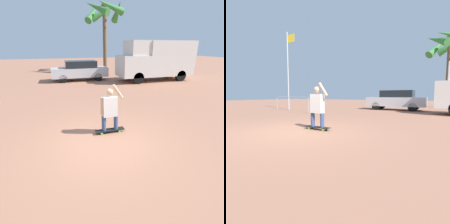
% 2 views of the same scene
% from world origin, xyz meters
% --- Properties ---
extents(ground_plane, '(80.00, 80.00, 0.00)m').
position_xyz_m(ground_plane, '(0.00, 0.00, 0.00)').
color(ground_plane, '#A36B51').
extents(skateboard, '(0.97, 0.23, 0.10)m').
position_xyz_m(skateboard, '(0.40, 0.61, 0.08)').
color(skateboard, black).
rests_on(skateboard, ground_plane).
extents(person_skateboarder, '(0.74, 0.22, 1.51)m').
position_xyz_m(person_skateboarder, '(0.40, 0.61, 0.86)').
color(person_skateboarder, '#384C7A').
rests_on(person_skateboarder, skateboard).
extents(camper_van, '(6.08, 2.25, 3.09)m').
position_xyz_m(camper_van, '(6.74, 8.64, 1.69)').
color(camper_van, black).
rests_on(camper_van, ground_plane).
extents(parked_car_silver, '(4.48, 1.72, 1.58)m').
position_xyz_m(parked_car_silver, '(0.75, 10.45, 0.82)').
color(parked_car_silver, black).
rests_on(parked_car_silver, ground_plane).
extents(palm_tree_near_van, '(4.15, 4.41, 7.19)m').
position_xyz_m(palm_tree_near_van, '(4.28, 15.63, 5.83)').
color(palm_tree_near_van, brown).
rests_on(palm_tree_near_van, ground_plane).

